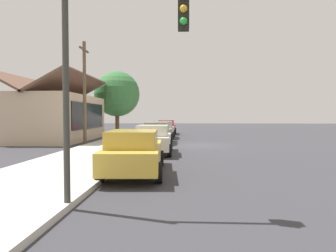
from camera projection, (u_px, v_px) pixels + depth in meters
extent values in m
plane|color=#38383D|center=(197.00, 145.00, 20.73)|extent=(120.00, 120.00, 0.00)
cube|color=beige|center=(119.00, 144.00, 21.02)|extent=(60.00, 4.20, 0.16)
cube|color=gold|center=(135.00, 155.00, 10.62)|extent=(4.96, 2.09, 0.70)
cube|color=gold|center=(133.00, 139.00, 10.11)|extent=(2.42, 1.74, 0.56)
cylinder|color=black|center=(117.00, 158.00, 12.14)|extent=(0.67, 0.26, 0.66)
cylinder|color=black|center=(161.00, 158.00, 12.14)|extent=(0.67, 0.26, 0.66)
cylinder|color=black|center=(100.00, 173.00, 9.12)|extent=(0.67, 0.26, 0.66)
cylinder|color=black|center=(159.00, 172.00, 9.12)|extent=(0.67, 0.26, 0.66)
cube|color=silver|center=(154.00, 141.00, 16.27)|extent=(4.56, 1.93, 0.70)
cube|color=beige|center=(153.00, 130.00, 15.79)|extent=(2.21, 1.65, 0.56)
cylinder|color=black|center=(140.00, 145.00, 17.71)|extent=(0.66, 0.24, 0.66)
cylinder|color=black|center=(171.00, 145.00, 17.66)|extent=(0.66, 0.24, 0.66)
cylinder|color=black|center=(134.00, 150.00, 14.91)|extent=(0.66, 0.24, 0.66)
cylinder|color=black|center=(169.00, 151.00, 14.86)|extent=(0.66, 0.24, 0.66)
cube|color=olive|center=(158.00, 134.00, 22.20)|extent=(4.90, 2.01, 0.70)
cube|color=#61683C|center=(157.00, 126.00, 21.70)|extent=(2.39, 1.67, 0.56)
cylinder|color=black|center=(150.00, 138.00, 23.79)|extent=(0.67, 0.25, 0.66)
cylinder|color=black|center=(171.00, 138.00, 23.61)|extent=(0.67, 0.25, 0.66)
cylinder|color=black|center=(143.00, 141.00, 20.82)|extent=(0.67, 0.25, 0.66)
cylinder|color=black|center=(168.00, 141.00, 20.64)|extent=(0.67, 0.25, 0.66)
cube|color=silver|center=(164.00, 131.00, 27.33)|extent=(4.59, 1.79, 0.70)
cube|color=#A0A2A6|center=(164.00, 124.00, 26.85)|extent=(2.21, 1.54, 0.56)
cylinder|color=black|center=(157.00, 134.00, 28.81)|extent=(0.66, 0.23, 0.66)
cylinder|color=black|center=(174.00, 134.00, 28.69)|extent=(0.66, 0.23, 0.66)
cylinder|color=black|center=(153.00, 136.00, 25.99)|extent=(0.66, 0.23, 0.66)
cylinder|color=black|center=(172.00, 136.00, 25.87)|extent=(0.66, 0.23, 0.66)
cube|color=red|center=(167.00, 128.00, 33.44)|extent=(4.87, 1.88, 0.70)
cube|color=#A9272B|center=(166.00, 123.00, 32.93)|extent=(2.34, 1.64, 0.56)
cylinder|color=black|center=(160.00, 131.00, 35.01)|extent=(0.66, 0.22, 0.66)
cylinder|color=black|center=(175.00, 131.00, 34.90)|extent=(0.66, 0.22, 0.66)
cylinder|color=black|center=(157.00, 132.00, 32.00)|extent=(0.66, 0.22, 0.66)
cylinder|color=black|center=(174.00, 132.00, 31.90)|extent=(0.66, 0.22, 0.66)
cube|color=#CCB293|center=(54.00, 118.00, 24.89)|extent=(9.79, 6.03, 3.80)
cube|color=black|center=(89.00, 116.00, 24.73)|extent=(7.83, 0.08, 2.13)
cube|color=brown|center=(71.00, 86.00, 24.72)|extent=(10.39, 3.31, 1.86)
cube|color=brown|center=(36.00, 86.00, 24.87)|extent=(10.39, 3.31, 1.86)
cylinder|color=brown|center=(117.00, 121.00, 32.10)|extent=(0.44, 0.44, 3.14)
sphere|color=#38753D|center=(117.00, 94.00, 32.00)|extent=(4.94, 4.94, 4.94)
cylinder|color=#383833|center=(66.00, 93.00, 6.48)|extent=(0.14, 0.14, 5.20)
cube|color=black|center=(184.00, 11.00, 6.28)|extent=(0.28, 0.24, 0.80)
sphere|color=yellow|center=(184.00, 9.00, 6.13)|extent=(0.16, 0.16, 0.16)
sphere|color=green|center=(184.00, 21.00, 6.14)|extent=(0.16, 0.16, 0.16)
cylinder|color=brown|center=(85.00, 93.00, 21.38)|extent=(0.24, 0.24, 7.50)
cube|color=brown|center=(84.00, 50.00, 21.27)|extent=(1.80, 0.12, 0.12)
cylinder|color=red|center=(135.00, 141.00, 19.38)|extent=(0.22, 0.22, 0.55)
sphere|color=red|center=(135.00, 136.00, 19.37)|extent=(0.18, 0.18, 0.18)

